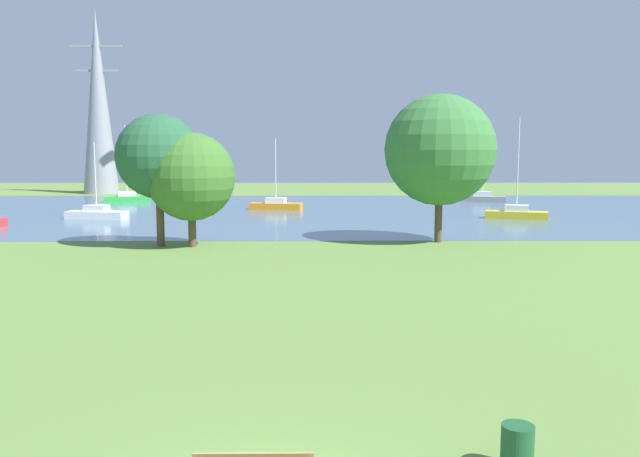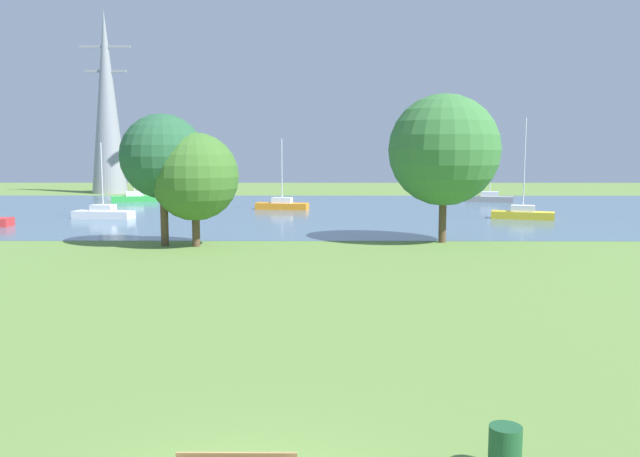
# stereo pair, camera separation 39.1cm
# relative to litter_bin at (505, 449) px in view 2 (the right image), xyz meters

# --- Properties ---
(ground_plane) EXTENTS (160.00, 160.00, 0.00)m
(ground_plane) POSITION_rel_litter_bin_xyz_m (-4.37, 20.52, -0.40)
(ground_plane) COLOR olive
(litter_bin) EXTENTS (0.56, 0.56, 0.80)m
(litter_bin) POSITION_rel_litter_bin_xyz_m (0.00, 0.00, 0.00)
(litter_bin) COLOR #1E512D
(litter_bin) RESTS_ON ground
(water_surface) EXTENTS (140.00, 40.00, 0.02)m
(water_surface) POSITION_rel_litter_bin_xyz_m (-4.37, 48.52, -0.39)
(water_surface) COLOR slate
(water_surface) RESTS_ON ground
(sailboat_gray) EXTENTS (5.02, 2.66, 5.58)m
(sailboat_gray) POSITION_rel_litter_bin_xyz_m (14.50, 58.66, 0.05)
(sailboat_gray) COLOR gray
(sailboat_gray) RESTS_ON water_surface
(sailboat_white) EXTENTS (4.99, 2.30, 6.05)m
(sailboat_white) POSITION_rel_litter_bin_xyz_m (-20.76, 41.64, 0.05)
(sailboat_white) COLOR white
(sailboat_white) RESTS_ON water_surface
(sailboat_orange) EXTENTS (4.99, 2.32, 6.48)m
(sailboat_orange) POSITION_rel_litter_bin_xyz_m (-6.91, 49.75, 0.06)
(sailboat_orange) COLOR orange
(sailboat_orange) RESTS_ON water_surface
(sailboat_green) EXTENTS (5.03, 2.87, 8.07)m
(sailboat_green) POSITION_rel_litter_bin_xyz_m (-23.22, 59.04, 0.08)
(sailboat_green) COLOR green
(sailboat_green) RESTS_ON water_surface
(sailboat_yellow) EXTENTS (5.03, 2.95, 7.97)m
(sailboat_yellow) POSITION_rel_litter_bin_xyz_m (12.77, 41.32, 0.08)
(sailboat_yellow) COLOR yellow
(sailboat_yellow) RESTS_ON water_surface
(tree_east_near) EXTENTS (4.78, 4.78, 7.50)m
(tree_east_near) POSITION_rel_litter_bin_xyz_m (-12.17, 26.54, 4.69)
(tree_east_near) COLOR brown
(tree_east_near) RESTS_ON ground
(tree_mid_shore) EXTENTS (4.97, 4.97, 6.46)m
(tree_mid_shore) POSITION_rel_litter_bin_xyz_m (-10.32, 26.29, 3.56)
(tree_mid_shore) COLOR brown
(tree_mid_shore) RESTS_ON ground
(tree_west_far) EXTENTS (6.55, 6.55, 8.74)m
(tree_west_far) POSITION_rel_litter_bin_xyz_m (3.98, 28.05, 5.06)
(tree_west_far) COLOR brown
(tree_west_far) RESTS_ON ground
(electricity_pylon) EXTENTS (6.40, 4.40, 22.95)m
(electricity_pylon) POSITION_rel_litter_bin_xyz_m (-30.49, 73.38, 11.09)
(electricity_pylon) COLOR gray
(electricity_pylon) RESTS_ON ground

